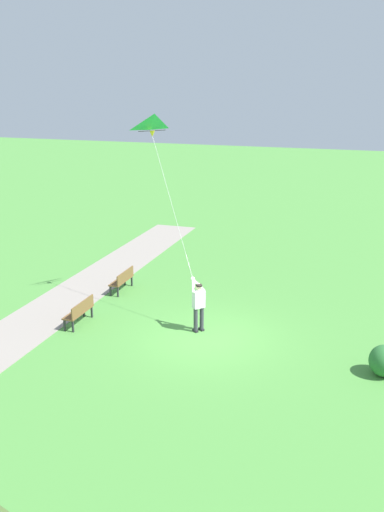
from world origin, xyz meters
name	(u,v)px	position (x,y,z in m)	size (l,w,h in m)	color
ground_plane	(205,337)	(0.00, 0.00, 0.00)	(120.00, 120.00, 0.00)	#4C8E3D
walkway_path	(14,335)	(6.11, 2.00, 0.01)	(2.40, 32.00, 0.02)	gray
person_kite_flyer	(198,302)	(0.40, -0.42, 1.05)	(0.61, 0.58, 1.83)	#232328
flying_kite	(154,126)	(2.77, -2.45, 6.65)	(2.59, 2.41, 5.32)	green
park_bench_near_walkway	(123,279)	(4.56, -3.04, 0.51)	(0.48, 1.51, 0.88)	brown
park_bench_far_walkway	(80,311)	(4.47, 0.46, 0.51)	(0.48, 1.51, 0.88)	brown
lakeside_shrub	(384,361)	(-5.63, 0.66, 0.46)	(0.86, 0.94, 0.92)	#2D7033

